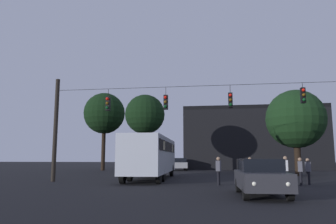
{
  "coord_description": "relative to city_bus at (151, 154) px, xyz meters",
  "views": [
    {
      "loc": [
        1.06,
        -4.44,
        1.58
      ],
      "look_at": [
        -1.73,
        14.63,
        4.33
      ],
      "focal_mm": 34.23,
      "sensor_mm": 36.0,
      "label": 1
    }
  ],
  "objects": [
    {
      "name": "pedestrian_near_bus",
      "position": [
        10.08,
        -3.34,
        -1.01
      ],
      "size": [
        0.26,
        0.38,
        1.54
      ],
      "color": "black",
      "rests_on": "ground"
    },
    {
      "name": "pedestrian_trailing",
      "position": [
        4.85,
        -4.54,
        -0.96
      ],
      "size": [
        0.31,
        0.4,
        1.62
      ],
      "color": "black",
      "rests_on": "ground"
    },
    {
      "name": "tree_behind_building",
      "position": [
        11.8,
        6.03,
        3.09
      ],
      "size": [
        5.18,
        5.18,
        7.57
      ],
      "color": "black",
      "rests_on": "ground"
    },
    {
      "name": "corner_building",
      "position": [
        9.88,
        24.76,
        2.32
      ],
      "size": [
        18.62,
        12.42,
        8.38
      ],
      "color": "black",
      "rests_on": "ground"
    },
    {
      "name": "pedestrian_crossing_center",
      "position": [
        8.6,
        -4.41,
        -0.93
      ],
      "size": [
        0.28,
        0.38,
        1.66
      ],
      "color": "black",
      "rests_on": "ground"
    },
    {
      "name": "city_bus",
      "position": [
        0.0,
        0.0,
        0.0
      ],
      "size": [
        2.94,
        11.09,
        3.0
      ],
      "color": "#B7BCC6",
      "rests_on": "ground"
    },
    {
      "name": "overhead_signal_span",
      "position": [
        3.65,
        -3.21,
        2.1
      ],
      "size": [
        19.52,
        0.44,
        6.95
      ],
      "color": "black",
      "rests_on": "ground"
    },
    {
      "name": "pedestrian_crossing_right",
      "position": [
        6.64,
        -4.36,
        -0.97
      ],
      "size": [
        0.27,
        0.38,
        1.59
      ],
      "color": "black",
      "rests_on": "ground"
    },
    {
      "name": "tree_right_far",
      "position": [
        -9.19,
        15.26,
        5.26
      ],
      "size": [
        5.19,
        5.19,
        9.76
      ],
      "color": "black",
      "rests_on": "ground"
    },
    {
      "name": "tree_left_silhouette",
      "position": [
        -2.51,
        8.98,
        4.16
      ],
      "size": [
        4.15,
        4.15,
        8.13
      ],
      "color": "#2D2116",
      "rests_on": "ground"
    },
    {
      "name": "car_near_right",
      "position": [
        6.53,
        -9.5,
        -1.07
      ],
      "size": [
        1.91,
        4.38,
        1.52
      ],
      "color": "#2D2D33",
      "rests_on": "ground"
    },
    {
      "name": "car_far_left",
      "position": [
        0.28,
        16.82,
        -1.07
      ],
      "size": [
        2.29,
        4.48,
        1.52
      ],
      "color": "#99999E",
      "rests_on": "ground"
    },
    {
      "name": "pedestrian_crossing_left",
      "position": [
        9.47,
        -4.08,
        -0.98
      ],
      "size": [
        0.33,
        0.41,
        1.58
      ],
      "color": "black",
      "rests_on": "ground"
    },
    {
      "name": "ground_plane",
      "position": [
        3.61,
        5.46,
        -1.87
      ],
      "size": [
        168.0,
        168.0,
        0.0
      ],
      "primitive_type": "plane",
      "color": "black",
      "rests_on": "ground"
    }
  ]
}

